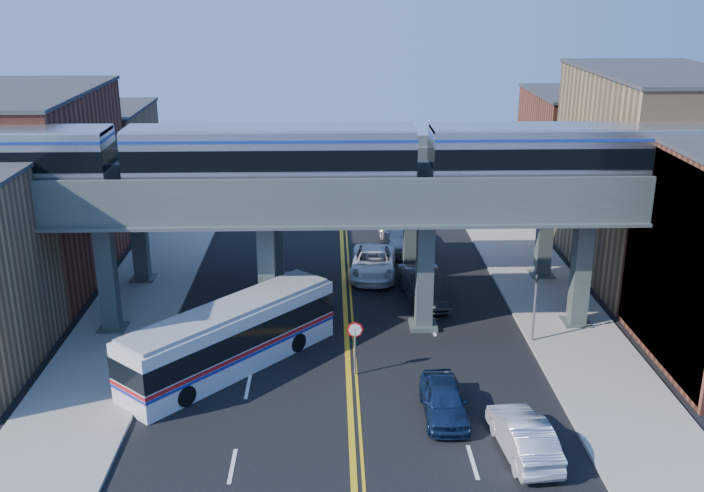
{
  "coord_description": "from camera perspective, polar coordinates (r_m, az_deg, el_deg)",
  "views": [
    {
      "loc": [
        -0.75,
        -29.02,
        17.26
      ],
      "look_at": [
        0.23,
        5.59,
        5.34
      ],
      "focal_mm": 40.0,
      "sensor_mm": 36.0,
      "label": 1
    }
  ],
  "objects": [
    {
      "name": "building_east_c",
      "position": [
        62.45,
        16.47,
        6.43
      ],
      "size": [
        8.0,
        10.0,
        9.0
      ],
      "primitive_type": "cube",
      "color": "brown",
      "rests_on": "ground"
    },
    {
      "name": "car_lane_d",
      "position": [
        52.65,
        3.66,
        0.84
      ],
      "size": [
        3.14,
        6.34,
        1.77
      ],
      "primitive_type": "imported",
      "rotation": [
        0.0,
        0.0,
        0.11
      ],
      "color": "#AFAFB4",
      "rests_on": "ground"
    },
    {
      "name": "elevated_viaduct_near",
      "position": [
        38.57,
        -0.45,
        2.75
      ],
      "size": [
        52.0,
        3.6,
        7.4
      ],
      "color": "#3F4945",
      "rests_on": "ground"
    },
    {
      "name": "car_parked_curb",
      "position": [
        31.28,
        12.37,
        -13.32
      ],
      "size": [
        2.09,
        4.81,
        1.54
      ],
      "primitive_type": "imported",
      "rotation": [
        0.0,
        0.0,
        3.24
      ],
      "color": "#BCBCC1",
      "rests_on": "ground"
    },
    {
      "name": "building_east_b",
      "position": [
        50.24,
        21.03,
        4.77
      ],
      "size": [
        8.0,
        14.0,
        12.0
      ],
      "primitive_type": "cube",
      "color": "#93754C",
      "rests_on": "ground"
    },
    {
      "name": "mural_panel",
      "position": [
        38.48,
        21.91,
        -1.41
      ],
      "size": [
        0.1,
        9.5,
        9.5
      ],
      "primitive_type": "cube",
      "color": "teal",
      "rests_on": "ground"
    },
    {
      "name": "car_lane_b",
      "position": [
        44.07,
        5.24,
        -2.9
      ],
      "size": [
        2.54,
        5.58,
        1.77
      ],
      "primitive_type": "imported",
      "rotation": [
        0.0,
        0.0,
        0.13
      ],
      "color": "#28282A",
      "rests_on": "ground"
    },
    {
      "name": "car_lane_c",
      "position": [
        47.65,
        1.54,
        -1.22
      ],
      "size": [
        3.14,
        5.98,
        1.6
      ],
      "primitive_type": "imported",
      "rotation": [
        0.0,
        0.0,
        -0.08
      ],
      "color": "white",
      "rests_on": "ground"
    },
    {
      "name": "ground",
      "position": [
        33.78,
        -0.13,
        -11.74
      ],
      "size": [
        120.0,
        120.0,
        0.0
      ],
      "primitive_type": "plane",
      "color": "black",
      "rests_on": "ground"
    },
    {
      "name": "transit_train",
      "position": [
        38.02,
        -5.9,
        6.5
      ],
      "size": [
        43.03,
        2.69,
        3.13
      ],
      "color": "black",
      "rests_on": "elevated_viaduct_near"
    },
    {
      "name": "building_west_c",
      "position": [
        62.11,
        -18.28,
        5.71
      ],
      "size": [
        8.0,
        10.0,
        8.0
      ],
      "primitive_type": "cube",
      "color": "#93754C",
      "rests_on": "ground"
    },
    {
      "name": "sidewalk_west",
      "position": [
        43.97,
        -15.69,
        -4.76
      ],
      "size": [
        5.0,
        70.0,
        0.16
      ],
      "primitive_type": "cube",
      "color": "gray",
      "rests_on": "ground"
    },
    {
      "name": "stop_sign",
      "position": [
        35.59,
        0.23,
        -6.82
      ],
      "size": [
        0.76,
        0.09,
        2.63
      ],
      "color": "slate",
      "rests_on": "ground"
    },
    {
      "name": "building_west_b",
      "position": [
        49.8,
        -22.5,
        3.87
      ],
      "size": [
        8.0,
        14.0,
        11.0
      ],
      "primitive_type": "cube",
      "color": "brown",
      "rests_on": "ground"
    },
    {
      "name": "transit_bus",
      "position": [
        36.77,
        -8.78,
        -6.63
      ],
      "size": [
        9.45,
        10.05,
        2.91
      ],
      "rotation": [
        0.0,
        0.0,
        0.83
      ],
      "color": "silver",
      "rests_on": "ground"
    },
    {
      "name": "sidewalk_east",
      "position": [
        44.36,
        14.59,
        -4.44
      ],
      "size": [
        5.0,
        70.0,
        0.16
      ],
      "primitive_type": "cube",
      "color": "gray",
      "rests_on": "ground"
    },
    {
      "name": "traffic_signal",
      "position": [
        39.36,
        13.18,
        -3.87
      ],
      "size": [
        0.15,
        0.18,
        4.1
      ],
      "color": "slate",
      "rests_on": "ground"
    },
    {
      "name": "elevated_viaduct_far",
      "position": [
        45.33,
        -0.63,
        5.22
      ],
      "size": [
        52.0,
        3.6,
        7.4
      ],
      "color": "#3F4945",
      "rests_on": "ground"
    },
    {
      "name": "car_lane_a",
      "position": [
        33.14,
        6.71,
        -11.05
      ],
      "size": [
        1.76,
        4.36,
        1.48
      ],
      "primitive_type": "imported",
      "rotation": [
        0.0,
        0.0,
        -0.0
      ],
      "color": "#112040",
      "rests_on": "ground"
    }
  ]
}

